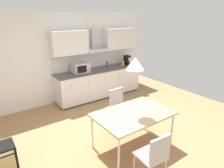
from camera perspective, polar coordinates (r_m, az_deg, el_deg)
ground_plane at (r=4.28m, az=2.03°, el=-16.42°), size 7.32×7.95×0.02m
wall_back at (r=5.97m, az=-13.91°, el=7.08°), size 5.85×0.10×2.57m
kitchen_counter at (r=6.29m, az=-3.66°, el=0.34°), size 2.77×0.68×0.89m
backsplash_tile at (r=6.37m, az=-5.30°, el=6.84°), size 2.75×0.02×0.46m
upper_wall_cabinets at (r=6.13m, az=-4.72°, el=12.15°), size 2.75×0.40×0.65m
microwave at (r=5.83m, az=-8.98°, el=4.60°), size 0.48×0.35×0.28m
coffee_maker at (r=6.78m, az=4.18°, el=6.92°), size 0.18×0.19×0.30m
bottle_yellow at (r=6.60m, az=3.18°, el=6.00°), size 0.08×0.08×0.19m
bottle_blue at (r=6.34m, az=-1.38°, el=5.48°), size 0.07×0.07×0.20m
dining_table at (r=3.81m, az=6.05°, el=-8.85°), size 1.43×0.95×0.74m
chair_far_right at (r=4.66m, az=1.94°, el=-5.56°), size 0.41×0.41×0.87m
chair_near_left at (r=3.20m, az=12.03°, el=-18.90°), size 0.42×0.42×0.87m
pendant_lamp at (r=3.46m, az=6.63°, el=5.85°), size 0.32×0.32×0.22m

